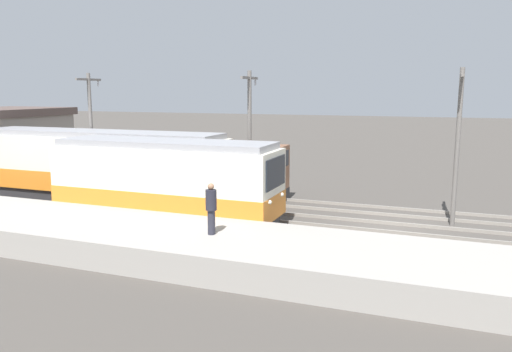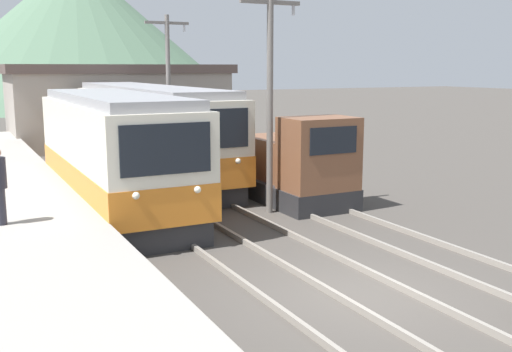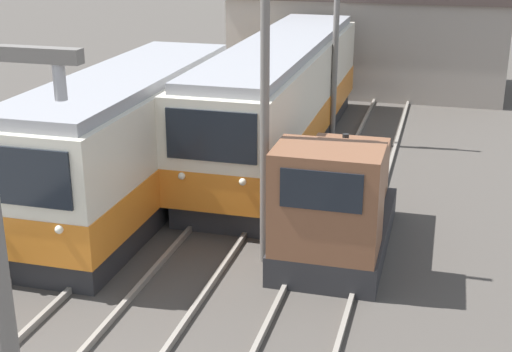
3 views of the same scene
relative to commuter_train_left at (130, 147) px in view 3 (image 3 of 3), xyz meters
name	(u,v)px [view 3 (image 3 of 3)]	position (x,y,z in m)	size (l,w,h in m)	color
commuter_train_left	(130,147)	(0.00, 0.00, 0.00)	(2.84, 10.17, 3.74)	#28282B
commuter_train_center	(281,102)	(2.80, 5.76, 0.02)	(2.84, 14.53, 3.78)	#28282B
shunting_locomotive	(336,204)	(5.80, -1.30, -0.53)	(2.40, 5.00, 3.00)	#28282B
catenary_mast_near	(9,346)	(4.31, -11.76, 1.98)	(2.00, 0.20, 6.80)	slate
catenary_mast_mid	(265,104)	(4.31, -2.22, 1.98)	(2.00, 0.20, 6.80)	slate
catenary_mast_far	(336,37)	(4.31, 7.31, 1.98)	(2.00, 0.20, 6.80)	slate
station_building	(369,36)	(4.39, 16.74, 0.63)	(12.60, 6.30, 4.69)	gray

